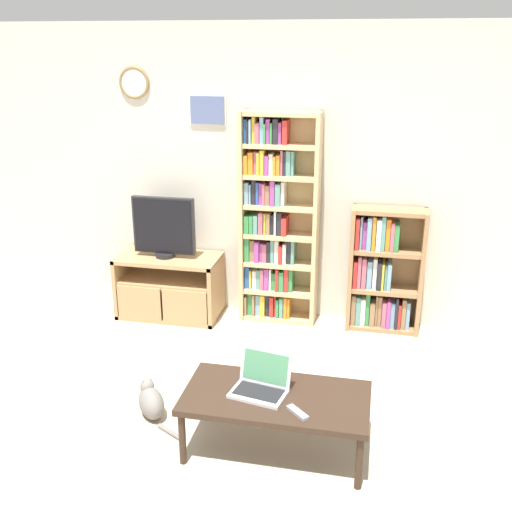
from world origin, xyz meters
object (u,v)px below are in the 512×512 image
Objects in this scene: tv_stand at (169,286)px; coffee_table at (276,401)px; bookshelf_short at (381,273)px; cat at (151,401)px; laptop at (262,382)px; television at (164,228)px; bookshelf_tall at (274,222)px; remote_near_laptop at (298,412)px.

tv_stand is 0.82× the size of coffee_table.
cat is (-1.50, -1.71, -0.41)m from bookshelf_short.
laptop is (1.22, -1.71, 0.16)m from tv_stand.
television is at bearing 67.46° from cat.
coffee_table is at bearing -6.29° from laptop.
laptop is at bearing -110.42° from bookshelf_short.
bookshelf_tall is 1.94m from laptop.
laptop reaches higher than cat.
bookshelf_short is 1.99m from laptop.
coffee_table is at bearing 86.82° from remote_near_laptop.
cat is at bearing 168.64° from coffee_table.
bookshelf_tall is (0.98, 0.16, 0.06)m from television.
cat is (-0.80, 0.15, -0.34)m from laptop.
bookshelf_tall is 5.01× the size of laptop.
television reaches higher than coffee_table.
remote_near_laptop is at bearing -52.31° from tv_stand.
laptop is at bearing 95.67° from remote_near_laptop.
bookshelf_short is 2.31m from cat.
coffee_table is 3.02× the size of laptop.
bookshelf_tall is at bearing 9.03° from television.
coffee_table is 0.14m from laptop.
tv_stand is 2.48× the size of laptop.
television is (-0.02, -0.00, 0.57)m from tv_stand.
bookshelf_short is 7.56× the size of remote_near_laptop.
bookshelf_tall is 1.66× the size of coffee_table.
cat is at bearing -74.23° from television.
bookshelf_tall is at bearing 109.15° from laptop.
bookshelf_short is 1.99m from coffee_table.
television is 1.97m from bookshelf_short.
bookshelf_tall reaches higher than coffee_table.
television reaches higher than cat.
cat is (-0.90, 0.18, -0.25)m from coffee_table.
television is 2.47m from remote_near_laptop.
tv_stand is at bearing -175.58° from bookshelf_short.
bookshelf_tall reaches higher than tv_stand.
coffee_table is at bearing -49.66° from cat.
bookshelf_tall is at bearing 100.75° from coffee_table.
television is at bearing 81.64° from remote_near_laptop.
television is 0.52× the size of bookshelf_short.
bookshelf_tall is 1.97m from cat.
tv_stand is at bearing 10.96° from television.
bookshelf_tall is 2.19m from remote_near_laptop.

